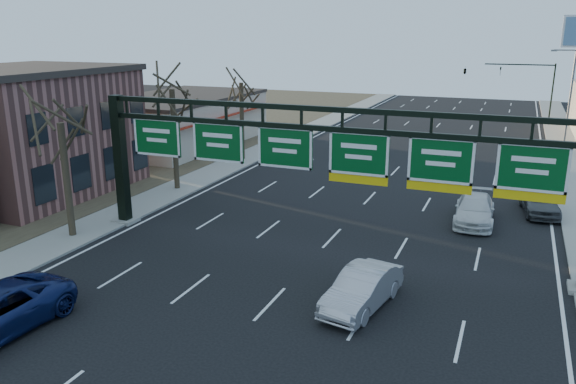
% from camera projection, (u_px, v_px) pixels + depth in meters
% --- Properties ---
extents(ground, '(160.00, 160.00, 0.00)m').
position_uv_depth(ground, '(248.00, 327.00, 20.65)').
color(ground, black).
rests_on(ground, ground).
extents(sidewalk_left, '(3.00, 120.00, 0.12)m').
position_uv_depth(sidewalk_left, '(213.00, 172.00, 43.09)').
color(sidewalk_left, gray).
rests_on(sidewalk_left, ground).
extents(dirt_strip_left, '(21.00, 120.00, 0.06)m').
position_uv_depth(dirt_strip_left, '(87.00, 160.00, 47.55)').
color(dirt_strip_left, '#473D2B').
rests_on(dirt_strip_left, ground).
extents(lane_markings, '(21.60, 120.00, 0.01)m').
position_uv_depth(lane_markings, '(377.00, 190.00, 38.44)').
color(lane_markings, white).
rests_on(lane_markings, ground).
extents(sign_gantry, '(24.60, 1.20, 7.20)m').
position_uv_depth(sign_gantry, '(324.00, 160.00, 26.43)').
color(sign_gantry, black).
rests_on(sign_gantry, ground).
extents(brick_block, '(10.40, 12.40, 8.30)m').
position_uv_depth(brick_block, '(29.00, 131.00, 37.13)').
color(brick_block, '#90564E').
rests_on(brick_block, ground).
extents(cream_strip, '(10.90, 18.40, 4.70)m').
position_uv_depth(cream_strip, '(180.00, 120.00, 53.63)').
color(cream_strip, '#B9AF99').
rests_on(cream_strip, ground).
extents(tree_gantry, '(3.60, 3.60, 8.48)m').
position_uv_depth(tree_gantry, '(58.00, 102.00, 27.80)').
color(tree_gantry, '#30271A').
rests_on(tree_gantry, sidewalk_left).
extents(tree_mid, '(3.60, 3.60, 9.24)m').
position_uv_depth(tree_mid, '(171.00, 73.00, 36.50)').
color(tree_mid, '#30271A').
rests_on(tree_mid, sidewalk_left).
extents(tree_far, '(3.60, 3.60, 8.86)m').
position_uv_depth(tree_far, '(241.00, 70.00, 45.49)').
color(tree_far, '#30271A').
rests_on(tree_far, sidewalk_left).
extents(streetlight_far, '(2.15, 0.22, 9.00)m').
position_uv_depth(streetlight_far, '(569.00, 94.00, 50.29)').
color(streetlight_far, slate).
rests_on(streetlight_far, sidewalk_right).
extents(traffic_signal_mast, '(10.16, 0.54, 7.00)m').
position_uv_depth(traffic_signal_mast, '(497.00, 75.00, 65.99)').
color(traffic_signal_mast, black).
rests_on(traffic_signal_mast, ground).
extents(car_silver_sedan, '(2.44, 4.89, 1.54)m').
position_uv_depth(car_silver_sedan, '(362.00, 289.00, 21.99)').
color(car_silver_sedan, '#ABAAAF').
rests_on(car_silver_sedan, ground).
extents(car_white_wagon, '(2.31, 5.25, 1.50)m').
position_uv_depth(car_white_wagon, '(474.00, 210.00, 31.83)').
color(car_white_wagon, silver).
rests_on(car_white_wagon, ground).
extents(car_grey_far, '(2.51, 4.87, 1.58)m').
position_uv_depth(car_grey_far, '(540.00, 201.00, 33.35)').
color(car_grey_far, '#424548').
rests_on(car_grey_far, ground).
extents(car_silver_distant, '(1.94, 4.83, 1.56)m').
position_uv_depth(car_silver_distant, '(360.00, 144.00, 50.40)').
color(car_silver_distant, '#AAABAF').
rests_on(car_silver_distant, ground).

